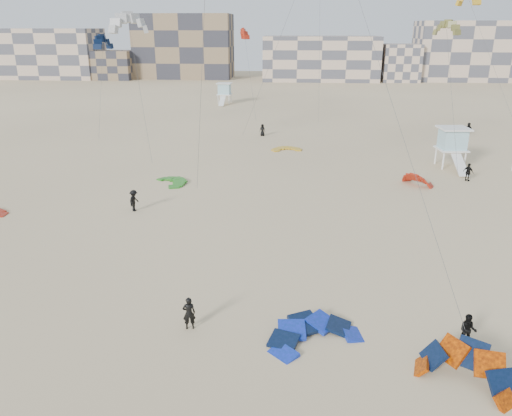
# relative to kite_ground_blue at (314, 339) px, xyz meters

# --- Properties ---
(ground) EXTENTS (320.00, 320.00, 0.00)m
(ground) POSITION_rel_kite_ground_blue_xyz_m (-4.34, -2.06, 0.00)
(ground) COLOR beige
(ground) RESTS_ON ground
(kite_ground_blue) EXTENTS (6.32, 6.42, 2.25)m
(kite_ground_blue) POSITION_rel_kite_ground_blue_xyz_m (0.00, 0.00, 0.00)
(kite_ground_blue) COLOR #1927D4
(kite_ground_blue) RESTS_ON ground
(kite_ground_orange) EXTENTS (5.87, 5.86, 4.26)m
(kite_ground_orange) POSITION_rel_kite_ground_blue_xyz_m (6.31, -2.65, 0.00)
(kite_ground_orange) COLOR #FC5800
(kite_ground_orange) RESTS_ON ground
(kite_ground_green) EXTENTS (5.06, 5.00, 0.88)m
(kite_ground_green) POSITION_rel_kite_ground_blue_xyz_m (-13.01, 25.02, 0.00)
(kite_ground_green) COLOR #308022
(kite_ground_green) RESTS_ON ground
(kite_ground_red_far) EXTENTS (4.44, 4.44, 3.22)m
(kite_ground_red_far) POSITION_rel_kite_ground_blue_xyz_m (10.76, 26.26, 0.00)
(kite_ground_red_far) COLOR #AE1E19
(kite_ground_red_far) RESTS_ON ground
(kite_ground_yellow) EXTENTS (3.91, 4.06, 0.59)m
(kite_ground_yellow) POSITION_rel_kite_ground_blue_xyz_m (-2.13, 39.76, 0.00)
(kite_ground_yellow) COLOR gold
(kite_ground_yellow) RESTS_ON ground
(kitesurfer_main) EXTENTS (0.72, 0.56, 1.76)m
(kitesurfer_main) POSITION_rel_kite_ground_blue_xyz_m (-6.24, 0.44, 0.88)
(kitesurfer_main) COLOR black
(kitesurfer_main) RESTS_ON ground
(kitesurfer_b) EXTENTS (0.97, 0.88, 1.65)m
(kitesurfer_b) POSITION_rel_kite_ground_blue_xyz_m (7.21, 0.06, 0.82)
(kitesurfer_b) COLOR black
(kitesurfer_b) RESTS_ON ground
(kitesurfer_c) EXTENTS (0.89, 1.27, 1.80)m
(kitesurfer_c) POSITION_rel_kite_ground_blue_xyz_m (-14.24, 17.02, 0.90)
(kitesurfer_c) COLOR black
(kitesurfer_c) RESTS_ON ground
(kitesurfer_d) EXTENTS (1.05, 1.06, 1.79)m
(kitesurfer_d) POSITION_rel_kite_ground_blue_xyz_m (15.97, 27.92, 0.90)
(kitesurfer_d) COLOR black
(kitesurfer_d) RESTS_ON ground
(kitesurfer_e) EXTENTS (0.88, 0.65, 1.65)m
(kitesurfer_e) POSITION_rel_kite_ground_blue_xyz_m (-5.66, 48.13, 0.83)
(kitesurfer_e) COLOR black
(kitesurfer_e) RESTS_ON ground
(kitesurfer_f) EXTENTS (1.07, 1.55, 1.61)m
(kitesurfer_f) POSITION_rel_kite_ground_blue_xyz_m (23.49, 51.77, 0.81)
(kitesurfer_f) COLOR black
(kitesurfer_f) RESTS_ON ground
(kite_fly_grey) EXTENTS (5.48, 6.61, 14.99)m
(kite_fly_grey) POSITION_rel_kite_ground_blue_xyz_m (-18.42, 32.40, 14.52)
(kite_fly_grey) COLOR #BBBBBB
(kite_fly_grey) RESTS_ON ground
(kite_fly_olive) EXTENTS (4.18, 13.81, 14.20)m
(kite_fly_olive) POSITION_rel_kite_ground_blue_xyz_m (15.14, 38.62, 14.10)
(kite_fly_olive) COLOR olive
(kite_fly_olive) RESTS_ON ground
(kite_fly_yellow) EXTENTS (9.77, 7.05, 18.17)m
(kite_fly_yellow) POSITION_rel_kite_ground_blue_xyz_m (21.34, 52.40, 17.75)
(kite_fly_yellow) COLOR gold
(kite_fly_yellow) RESTS_ON ground
(kite_fly_navy) EXTENTS (4.05, 8.99, 12.53)m
(kite_fly_navy) POSITION_rel_kite_ground_blue_xyz_m (-26.84, 46.92, 12.29)
(kite_fly_navy) COLOR #0B173A
(kite_fly_navy) RESTS_ON ground
(kite_fly_red) EXTENTS (3.97, 6.24, 13.45)m
(kite_fly_red) POSITION_rel_kite_ground_blue_xyz_m (-9.13, 58.93, 13.25)
(kite_fly_red) COLOR #AE1E19
(kite_fly_red) RESTS_ON ground
(lifeguard_tower_near) EXTENTS (3.29, 6.00, 4.30)m
(lifeguard_tower_near) POSITION_rel_kite_ground_blue_xyz_m (15.72, 33.27, 2.13)
(lifeguard_tower_near) COLOR white
(lifeguard_tower_near) RESTS_ON ground
(lifeguard_tower_far) EXTENTS (2.99, 5.57, 4.03)m
(lifeguard_tower_far) POSITION_rel_kite_ground_blue_xyz_m (-15.19, 78.76, 2.00)
(lifeguard_tower_far) COLOR white
(lifeguard_tower_far) RESTS_ON ground
(condo_west_a) EXTENTS (30.00, 15.00, 14.00)m
(condo_west_a) POSITION_rel_kite_ground_blue_xyz_m (-74.34, 127.94, 7.00)
(condo_west_a) COLOR beige
(condo_west_a) RESTS_ON ground
(condo_west_b) EXTENTS (28.00, 14.00, 18.00)m
(condo_west_b) POSITION_rel_kite_ground_blue_xyz_m (-34.34, 131.94, 9.00)
(condo_west_b) COLOR #866E51
(condo_west_b) RESTS_ON ground
(condo_mid) EXTENTS (32.00, 16.00, 12.00)m
(condo_mid) POSITION_rel_kite_ground_blue_xyz_m (5.66, 127.94, 6.00)
(condo_mid) COLOR beige
(condo_mid) RESTS_ON ground
(condo_east) EXTENTS (26.00, 14.00, 16.00)m
(condo_east) POSITION_rel_kite_ground_blue_xyz_m (45.66, 129.94, 8.00)
(condo_east) COLOR beige
(condo_east) RESTS_ON ground
(condo_fill_left) EXTENTS (12.00, 10.00, 8.00)m
(condo_fill_left) POSITION_rel_kite_ground_blue_xyz_m (-54.34, 125.94, 4.00)
(condo_fill_left) COLOR #866E51
(condo_fill_left) RESTS_ON ground
(condo_fill_right) EXTENTS (10.00, 10.00, 10.00)m
(condo_fill_right) POSITION_rel_kite_ground_blue_xyz_m (27.66, 125.94, 5.00)
(condo_fill_right) COLOR beige
(condo_fill_right) RESTS_ON ground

